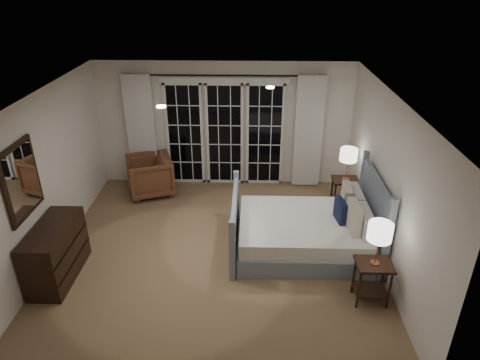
{
  "coord_description": "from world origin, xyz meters",
  "views": [
    {
      "loc": [
        0.54,
        -5.56,
        4.05
      ],
      "look_at": [
        0.36,
        0.46,
        1.05
      ],
      "focal_mm": 32.0,
      "sensor_mm": 36.0,
      "label": 1
    }
  ],
  "objects_px": {
    "bed": "(306,231)",
    "nightstand_left": "(372,276)",
    "armchair": "(150,176)",
    "lamp_right": "(349,155)",
    "nightstand_right": "(344,189)",
    "lamp_left": "(380,232)",
    "dresser": "(56,252)"
  },
  "relations": [
    {
      "from": "dresser",
      "to": "bed",
      "type": "bearing_deg",
      "value": 12.21
    },
    {
      "from": "lamp_right",
      "to": "armchair",
      "type": "height_order",
      "value": "lamp_right"
    },
    {
      "from": "bed",
      "to": "lamp_right",
      "type": "distance_m",
      "value": 1.72
    },
    {
      "from": "dresser",
      "to": "lamp_left",
      "type": "bearing_deg",
      "value": -4.95
    },
    {
      "from": "dresser",
      "to": "lamp_right",
      "type": "bearing_deg",
      "value": 24.97
    },
    {
      "from": "nightstand_right",
      "to": "armchair",
      "type": "relative_size",
      "value": 0.72
    },
    {
      "from": "nightstand_right",
      "to": "dresser",
      "type": "height_order",
      "value": "dresser"
    },
    {
      "from": "nightstand_left",
      "to": "bed",
      "type": "bearing_deg",
      "value": 122.3
    },
    {
      "from": "lamp_left",
      "to": "armchair",
      "type": "height_order",
      "value": "lamp_left"
    },
    {
      "from": "nightstand_left",
      "to": "nightstand_right",
      "type": "relative_size",
      "value": 1.01
    },
    {
      "from": "nightstand_left",
      "to": "lamp_left",
      "type": "relative_size",
      "value": 1.02
    },
    {
      "from": "nightstand_right",
      "to": "lamp_right",
      "type": "relative_size",
      "value": 1.02
    },
    {
      "from": "nightstand_left",
      "to": "armchair",
      "type": "xyz_separation_m",
      "value": [
        -3.61,
        2.97,
        -0.02
      ]
    },
    {
      "from": "nightstand_right",
      "to": "dresser",
      "type": "xyz_separation_m",
      "value": [
        -4.49,
        -2.09,
        0.02
      ]
    },
    {
      "from": "nightstand_left",
      "to": "nightstand_right",
      "type": "distance_m",
      "value": 2.47
    },
    {
      "from": "lamp_left",
      "to": "dresser",
      "type": "height_order",
      "value": "lamp_left"
    },
    {
      "from": "nightstand_right",
      "to": "armchair",
      "type": "bearing_deg",
      "value": 172.31
    },
    {
      "from": "bed",
      "to": "lamp_right",
      "type": "xyz_separation_m",
      "value": [
        0.84,
        1.3,
        0.76
      ]
    },
    {
      "from": "nightstand_right",
      "to": "lamp_right",
      "type": "height_order",
      "value": "lamp_right"
    },
    {
      "from": "bed",
      "to": "lamp_left",
      "type": "xyz_separation_m",
      "value": [
        0.74,
        -1.17,
        0.77
      ]
    },
    {
      "from": "bed",
      "to": "lamp_right",
      "type": "bearing_deg",
      "value": 57.18
    },
    {
      "from": "nightstand_left",
      "to": "armchair",
      "type": "height_order",
      "value": "armchair"
    },
    {
      "from": "lamp_right",
      "to": "armchair",
      "type": "distance_m",
      "value": 3.81
    },
    {
      "from": "nightstand_left",
      "to": "armchair",
      "type": "relative_size",
      "value": 0.72
    },
    {
      "from": "nightstand_left",
      "to": "dresser",
      "type": "height_order",
      "value": "dresser"
    },
    {
      "from": "lamp_right",
      "to": "armchair",
      "type": "relative_size",
      "value": 0.7
    },
    {
      "from": "bed",
      "to": "nightstand_right",
      "type": "relative_size",
      "value": 3.6
    },
    {
      "from": "bed",
      "to": "nightstand_left",
      "type": "relative_size",
      "value": 3.57
    },
    {
      "from": "bed",
      "to": "lamp_left",
      "type": "bearing_deg",
      "value": -57.7
    },
    {
      "from": "nightstand_left",
      "to": "lamp_right",
      "type": "distance_m",
      "value": 2.56
    },
    {
      "from": "nightstand_left",
      "to": "lamp_left",
      "type": "xyz_separation_m",
      "value": [
        -0.0,
        0.0,
        0.69
      ]
    },
    {
      "from": "nightstand_left",
      "to": "lamp_right",
      "type": "relative_size",
      "value": 1.03
    }
  ]
}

